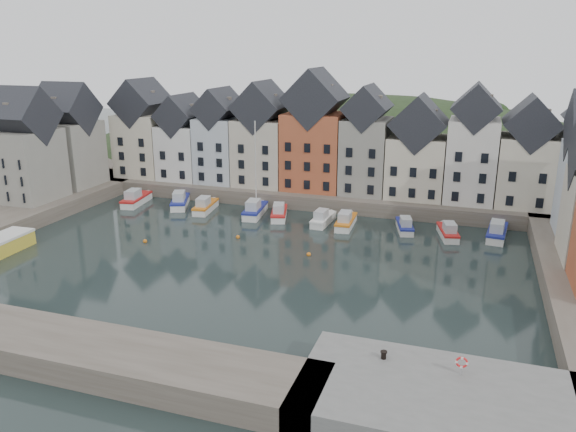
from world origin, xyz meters
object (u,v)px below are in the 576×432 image
at_px(boat_a, 136,199).
at_px(mooring_bollard, 384,354).
at_px(life_ring_post, 462,363).
at_px(boat_d, 255,210).

xyz_separation_m(boat_a, mooring_bollard, (42.61, -34.80, 1.52)).
xyz_separation_m(boat_a, life_ring_post, (47.74, -35.14, 2.07)).
relative_size(boat_a, boat_d, 0.54).
distance_m(boat_d, life_ring_post, 45.57).
bearing_deg(boat_a, mooring_bollard, -47.60).
height_order(boat_a, mooring_bollard, mooring_bollard).
bearing_deg(boat_d, boat_a, 173.11).
distance_m(boat_d, mooring_bollard, 42.22).
xyz_separation_m(boat_a, boat_d, (19.03, 0.19, 0.07)).
relative_size(mooring_bollard, life_ring_post, 0.43).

